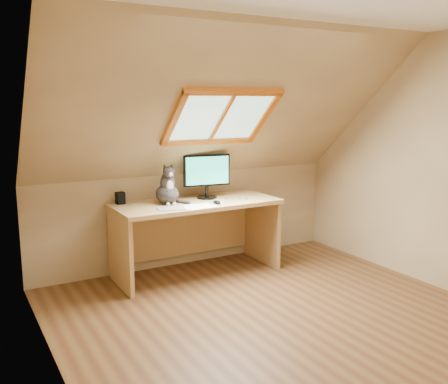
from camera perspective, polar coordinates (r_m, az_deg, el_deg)
ground at (r=4.23m, az=6.78°, el=-14.44°), size 3.50×3.50×0.00m
room_shell at (r=3.78m, az=8.08°, el=5.13°), size 3.52×3.52×2.41m
desk at (r=5.18m, az=-3.54°, el=-3.43°), size 1.68×0.73×0.76m
monitor at (r=5.18m, az=-1.98°, el=2.15°), size 0.50×0.21×0.46m
cat at (r=4.96m, az=-6.48°, el=0.33°), size 0.24×0.28×0.41m
desk_speaker at (r=5.03m, az=-11.78°, el=-0.69°), size 0.09×0.09×0.12m
graphics_tablet at (r=4.73m, az=-6.04°, el=-1.89°), size 0.29×0.23×0.01m
mouse at (r=4.93m, az=-0.83°, el=-1.17°), size 0.06×0.11×0.03m
papers at (r=4.82m, az=-2.38°, el=-1.64°), size 0.33×0.27×0.00m
cables at (r=5.12m, az=0.63°, el=-0.90°), size 0.51×0.26×0.01m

